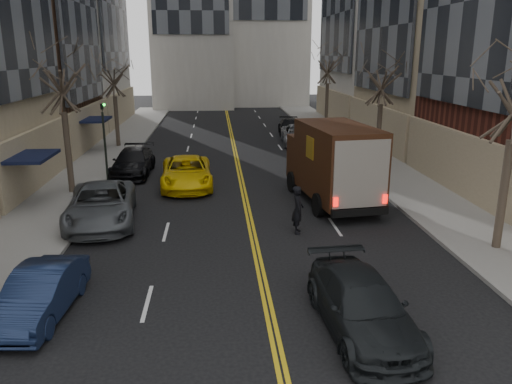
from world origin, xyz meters
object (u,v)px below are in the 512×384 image
at_px(observer_sedan, 362,305).
at_px(pedestrian, 298,210).
at_px(ups_truck, 333,164).
at_px(taxi, 187,172).

bearing_deg(observer_sedan, pedestrian, 89.98).
xyz_separation_m(ups_truck, pedestrian, (-2.31, -4.01, -0.96)).
bearing_deg(observer_sedan, ups_truck, 77.18).
bearing_deg(observer_sedan, taxi, 105.79).
bearing_deg(ups_truck, taxi, 146.27).
distance_m(ups_truck, pedestrian, 4.72).
bearing_deg(taxi, observer_sedan, -73.71).
xyz_separation_m(ups_truck, observer_sedan, (-1.83, -11.42, -1.21)).
height_order(taxi, pedestrian, pedestrian).
bearing_deg(ups_truck, observer_sedan, -106.49).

